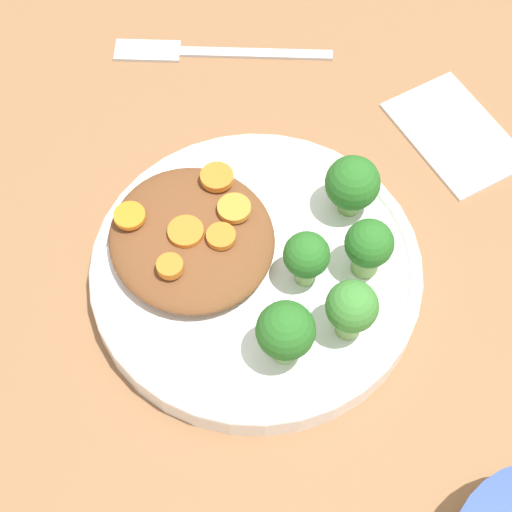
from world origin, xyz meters
name	(u,v)px	position (x,y,z in m)	size (l,w,h in m)	color
ground_plane	(256,280)	(0.00, 0.00, 0.00)	(4.00, 4.00, 0.00)	#8C603D
plate	(256,271)	(0.00, 0.00, 0.01)	(0.24, 0.24, 0.02)	white
stew_mound	(192,238)	(0.04, 0.03, 0.03)	(0.13, 0.12, 0.02)	brown
broccoli_floret_0	(352,184)	(0.02, -0.08, 0.05)	(0.04, 0.04, 0.05)	#759E51
broccoli_floret_1	(286,332)	(-0.07, 0.01, 0.05)	(0.04, 0.04, 0.06)	#7FA85B
broccoli_floret_2	(306,257)	(-0.02, -0.03, 0.05)	(0.03, 0.03, 0.05)	#7FA85B
broccoli_floret_3	(369,246)	(-0.03, -0.07, 0.05)	(0.03, 0.03, 0.05)	#759E51
broccoli_floret_4	(352,308)	(-0.07, -0.04, 0.05)	(0.04, 0.04, 0.05)	#759E51
carrot_slice_0	(221,236)	(0.02, 0.02, 0.05)	(0.02, 0.02, 0.01)	orange
carrot_slice_1	(186,231)	(0.03, 0.04, 0.05)	(0.03, 0.03, 0.00)	orange
carrot_slice_2	(223,175)	(0.07, 0.00, 0.05)	(0.02, 0.02, 0.01)	orange
carrot_slice_3	(130,216)	(0.06, 0.07, 0.05)	(0.02, 0.02, 0.00)	orange
carrot_slice_4	(240,206)	(0.04, 0.00, 0.05)	(0.02, 0.02, 0.01)	orange
carrot_slice_5	(170,266)	(0.01, 0.06, 0.05)	(0.02, 0.02, 0.01)	orange
fork	(201,51)	(0.23, -0.05, 0.00)	(0.10, 0.18, 0.01)	beige
napkin	(455,133)	(0.05, -0.21, 0.00)	(0.12, 0.08, 0.01)	white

